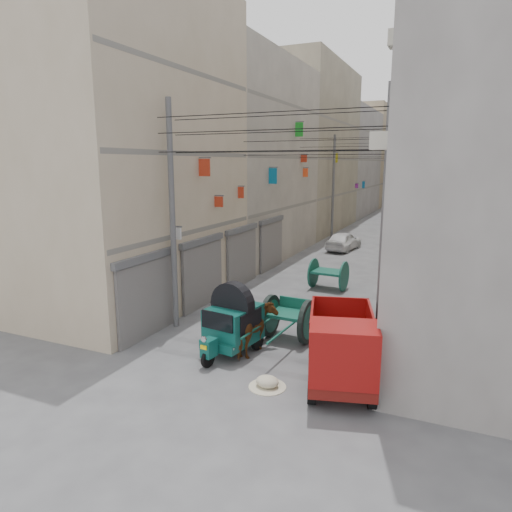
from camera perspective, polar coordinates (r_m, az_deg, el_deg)
The scene contains 18 objects.
ground at distance 10.84m, azimuth -11.83°, elevation -21.34°, with size 140.00×140.00×0.00m, color #4A4A4C.
building_row_left at distance 43.56m, azimuth 6.08°, elevation 12.26°, with size 8.00×62.00×14.00m.
building_row_right at distance 41.49m, azimuth 28.00°, elevation 11.05°, with size 8.00×62.00×14.00m.
end_cap_building at distance 73.49m, azimuth 20.12°, elevation 11.34°, with size 22.00×10.00×13.00m, color gray.
shutters_left at distance 20.48m, azimuth -3.99°, elevation -0.76°, with size 0.18×14.40×2.88m.
signboards at distance 29.56m, azimuth 13.25°, elevation 6.54°, with size 8.22×40.52×5.67m.
ac_units at distance 15.15m, azimuth 17.61°, elevation 17.04°, with size 0.70×6.55×3.35m.
utility_poles at distance 24.97m, azimuth 11.28°, elevation 7.07°, with size 7.40×22.20×8.00m.
overhead_cables at distance 22.39m, azimuth 10.03°, elevation 13.72°, with size 7.40×22.52×1.12m.
auto_rickshaw at distance 14.30m, azimuth -2.95°, elevation -8.18°, with size 1.64×2.54×1.73m.
tonga_cart at distance 15.43m, azimuth 4.05°, elevation -7.74°, with size 1.59×3.29×1.46m.
mini_truck at distance 12.26m, azimuth 10.66°, elevation -11.94°, with size 2.57×4.01×2.09m.
second_cart at distance 21.73m, azimuth 9.05°, elevation -2.18°, with size 1.69×1.52×1.40m.
feed_sack at distance 12.54m, azimuth 1.43°, elevation -15.42°, with size 0.63×0.50×0.31m, color beige.
horse at distance 14.30m, azimuth -0.04°, elevation -9.30°, with size 0.81×1.79×1.51m, color brown.
distant_car_white at distance 31.76m, azimuth 10.91°, elevation 1.87°, with size 1.50×3.73×1.27m, color white.
distant_car_grey at distance 42.04m, azimuth 19.97°, elevation 3.64°, with size 1.24×3.56×1.17m, color #525755.
distant_car_green at distance 44.97m, azimuth 17.42°, elevation 4.31°, with size 1.71×4.21×1.22m, color #226337.
Camera 1 is at (5.51, -7.28, 5.84)m, focal length 32.00 mm.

